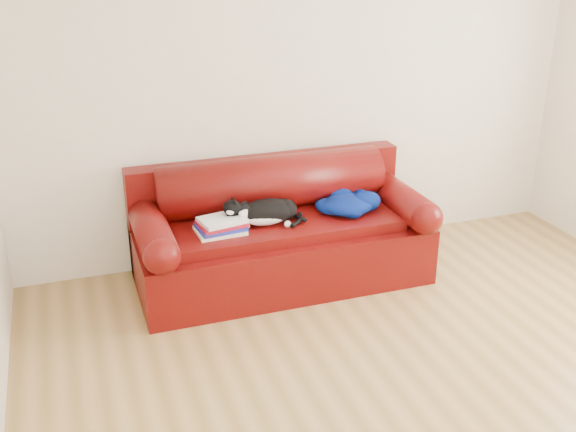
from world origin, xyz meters
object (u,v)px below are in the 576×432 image
(book_stack, at_px, (221,225))
(cat, at_px, (267,212))
(blanket, at_px, (348,203))
(sofa_base, at_px, (282,250))

(book_stack, relative_size, cat, 0.56)
(cat, bearing_deg, blanket, 7.02)
(sofa_base, relative_size, cat, 3.49)
(sofa_base, bearing_deg, blanket, -4.77)
(book_stack, height_order, blanket, blanket)
(cat, xyz_separation_m, blanket, (0.64, 0.03, -0.02))
(blanket, bearing_deg, book_stack, -176.23)
(sofa_base, bearing_deg, book_stack, -167.26)
(book_stack, xyz_separation_m, cat, (0.34, 0.04, 0.04))
(sofa_base, distance_m, blanket, 0.60)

